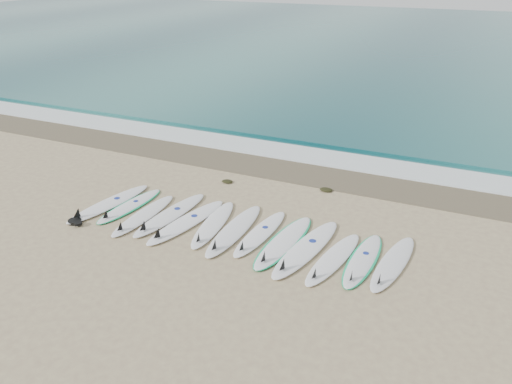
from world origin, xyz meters
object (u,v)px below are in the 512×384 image
at_px(surfboard_12, 392,264).
at_px(leash_coil, 75,222).
at_px(surfboard_0, 107,204).
at_px(surfboard_6, 233,231).

height_order(surfboard_12, leash_coil, surfboard_12).
bearing_deg(leash_coil, surfboard_12, 9.85).
relative_size(surfboard_12, leash_coil, 5.47).
distance_m(surfboard_0, surfboard_6, 3.62).
relative_size(surfboard_6, leash_coil, 5.92).
bearing_deg(surfboard_12, leash_coil, -162.44).
distance_m(surfboard_12, leash_coil, 7.49).
bearing_deg(surfboard_6, surfboard_0, -179.02).
height_order(surfboard_0, surfboard_6, surfboard_6).
bearing_deg(leash_coil, surfboard_6, 17.27).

